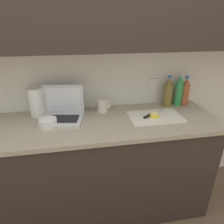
# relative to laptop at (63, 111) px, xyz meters

# --- Properties ---
(ground_plane) EXTENTS (12.00, 12.00, 0.00)m
(ground_plane) POSITION_rel_laptop_xyz_m (0.16, -0.10, -0.97)
(ground_plane) COLOR brown
(ground_plane) RESTS_ON ground
(wall_back) EXTENTS (5.20, 0.38, 2.60)m
(wall_back) POSITION_rel_laptop_xyz_m (0.16, 0.12, 0.59)
(wall_back) COLOR white
(wall_back) RESTS_ON ground_plane
(counter_unit) EXTENTS (2.12, 0.60, 0.91)m
(counter_unit) POSITION_rel_laptop_xyz_m (0.14, -0.10, -0.50)
(counter_unit) COLOR #332823
(counter_unit) RESTS_ON ground_plane
(laptop) EXTENTS (0.35, 0.30, 0.26)m
(laptop) POSITION_rel_laptop_xyz_m (0.00, 0.00, 0.00)
(laptop) COLOR silver
(laptop) RESTS_ON counter_unit
(cutting_board) EXTENTS (0.42, 0.27, 0.01)m
(cutting_board) POSITION_rel_laptop_xyz_m (0.74, -0.10, -0.06)
(cutting_board) COLOR silver
(cutting_board) RESTS_ON counter_unit
(knife) EXTENTS (0.23, 0.17, 0.02)m
(knife) POSITION_rel_laptop_xyz_m (0.70, -0.09, -0.04)
(knife) COLOR silver
(knife) RESTS_ON cutting_board
(lemon_half_cut) EXTENTS (0.07, 0.07, 0.04)m
(lemon_half_cut) POSITION_rel_laptop_xyz_m (0.72, -0.12, -0.04)
(lemon_half_cut) COLOR yellow
(lemon_half_cut) RESTS_ON cutting_board
(bottle_green_soda) EXTENTS (0.08, 0.08, 0.28)m
(bottle_green_soda) POSITION_rel_laptop_xyz_m (0.93, 0.11, 0.07)
(bottle_green_soda) COLOR olive
(bottle_green_soda) RESTS_ON counter_unit
(bottle_oil_tall) EXTENTS (0.07, 0.07, 0.30)m
(bottle_oil_tall) POSITION_rel_laptop_xyz_m (1.03, 0.11, 0.08)
(bottle_oil_tall) COLOR #2D934C
(bottle_oil_tall) RESTS_ON counter_unit
(bottle_water_clear) EXTENTS (0.08, 0.08, 0.27)m
(bottle_water_clear) POSITION_rel_laptop_xyz_m (1.10, 0.11, 0.06)
(bottle_water_clear) COLOR #A34C2D
(bottle_water_clear) RESTS_ON counter_unit
(measuring_cup) EXTENTS (0.11, 0.09, 0.11)m
(measuring_cup) POSITION_rel_laptop_xyz_m (0.33, 0.08, -0.01)
(measuring_cup) COLOR silver
(measuring_cup) RESTS_ON counter_unit
(bowl_white) EXTENTS (0.13, 0.13, 0.06)m
(bowl_white) POSITION_rel_laptop_xyz_m (-0.10, -0.11, -0.03)
(bowl_white) COLOR white
(bowl_white) RESTS_ON counter_unit
(paper_towel_roll) EXTENTS (0.12, 0.12, 0.23)m
(paper_towel_roll) POSITION_rel_laptop_xyz_m (-0.21, 0.10, 0.06)
(paper_towel_roll) COLOR white
(paper_towel_roll) RESTS_ON counter_unit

